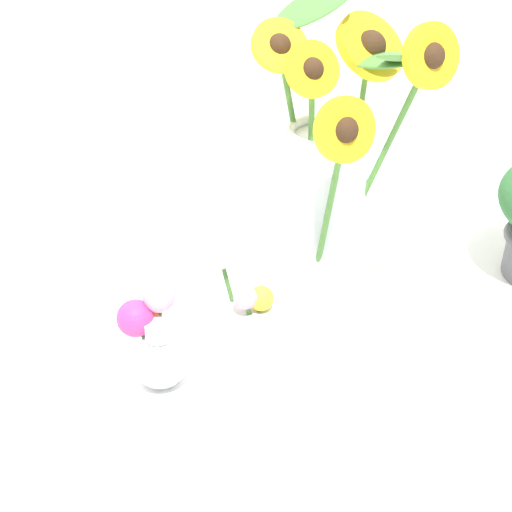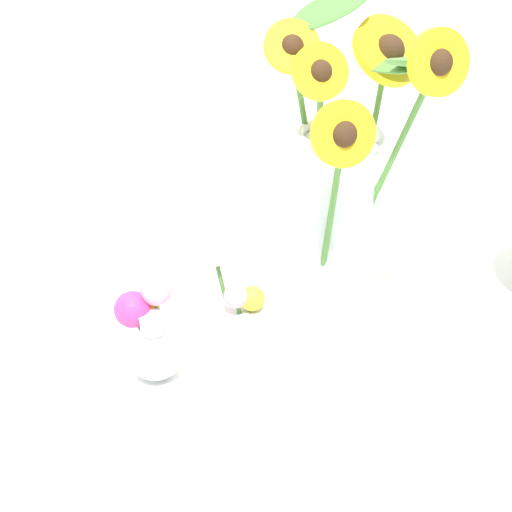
# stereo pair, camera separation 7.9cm
# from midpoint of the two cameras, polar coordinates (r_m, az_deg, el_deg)

# --- Properties ---
(ground_plane) EXTENTS (6.00, 6.00, 0.00)m
(ground_plane) POSITION_cam_midpoint_polar(r_m,az_deg,el_deg) (0.84, 1.16, -9.66)
(ground_plane) COLOR white
(serving_tray) EXTENTS (0.46, 0.46, 0.02)m
(serving_tray) POSITION_cam_midpoint_polar(r_m,az_deg,el_deg) (0.87, -2.62, -7.58)
(serving_tray) COLOR white
(serving_tray) RESTS_ON ground_plane
(mason_jar_sunflowers) EXTENTS (0.21, 0.21, 0.39)m
(mason_jar_sunflowers) POSITION_cam_midpoint_polar(r_m,az_deg,el_deg) (0.85, 3.32, 5.03)
(mason_jar_sunflowers) COLOR silver
(mason_jar_sunflowers) RESTS_ON serving_tray
(vase_small_center) EXTENTS (0.08, 0.09, 0.19)m
(vase_small_center) POSITION_cam_midpoint_polar(r_m,az_deg,el_deg) (0.76, -3.42, -6.71)
(vase_small_center) COLOR white
(vase_small_center) RESTS_ON serving_tray
(vase_bulb_right) EXTENTS (0.07, 0.07, 0.12)m
(vase_bulb_right) POSITION_cam_midpoint_polar(r_m,az_deg,el_deg) (0.79, -10.90, -6.90)
(vase_bulb_right) COLOR white
(vase_bulb_right) RESTS_ON serving_tray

